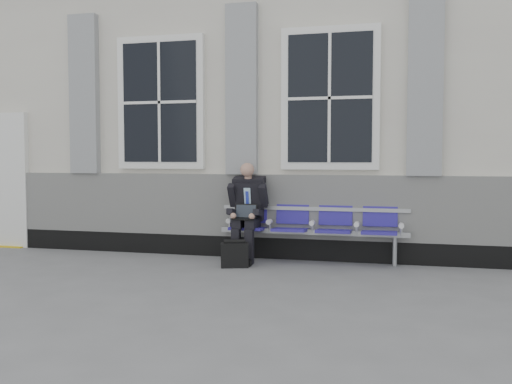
# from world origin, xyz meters

# --- Properties ---
(ground) EXTENTS (70.00, 70.00, 0.00)m
(ground) POSITION_xyz_m (0.00, 0.00, 0.00)
(ground) COLOR slate
(ground) RESTS_ON ground
(station_building) EXTENTS (14.40, 4.40, 4.49)m
(station_building) POSITION_xyz_m (-0.02, 3.47, 2.22)
(station_building) COLOR beige
(station_building) RESTS_ON ground
(bench) EXTENTS (2.60, 0.47, 0.91)m
(bench) POSITION_xyz_m (0.15, 1.32, 0.55)
(bench) COLOR #9EA0A3
(bench) RESTS_ON ground
(businessman) EXTENTS (0.54, 0.72, 1.37)m
(businessman) POSITION_xyz_m (-0.75, 1.19, 0.75)
(businessman) COLOR black
(businessman) RESTS_ON ground
(briefcase) EXTENTS (0.39, 0.26, 0.37)m
(briefcase) POSITION_xyz_m (-0.79, 0.69, 0.17)
(briefcase) COLOR black
(briefcase) RESTS_ON ground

